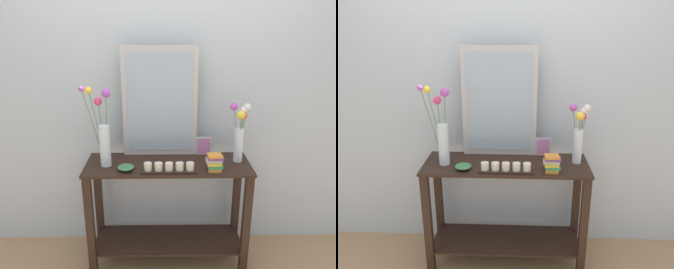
% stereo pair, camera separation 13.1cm
% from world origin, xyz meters
% --- Properties ---
extents(ground_plane, '(7.00, 6.00, 0.02)m').
position_xyz_m(ground_plane, '(0.00, 0.00, -0.01)').
color(ground_plane, '#A87F56').
extents(wall_back, '(6.40, 0.08, 2.70)m').
position_xyz_m(wall_back, '(0.00, 0.34, 1.35)').
color(wall_back, '#B2BCC1').
rests_on(wall_back, ground).
extents(console_table, '(1.22, 0.43, 0.85)m').
position_xyz_m(console_table, '(0.00, 0.00, 0.50)').
color(console_table, black).
rests_on(console_table, ground).
extents(mirror_leaning, '(0.57, 0.03, 0.84)m').
position_xyz_m(mirror_leaning, '(-0.06, 0.18, 1.27)').
color(mirror_leaning, '#B7B2AD').
rests_on(mirror_leaning, console_table).
extents(tall_vase_left, '(0.20, 0.16, 0.60)m').
position_xyz_m(tall_vase_left, '(-0.46, -0.02, 1.10)').
color(tall_vase_left, silver).
rests_on(tall_vase_left, console_table).
extents(vase_right, '(0.17, 0.17, 0.45)m').
position_xyz_m(vase_right, '(0.53, 0.05, 1.09)').
color(vase_right, silver).
rests_on(vase_right, console_table).
extents(candle_tray, '(0.39, 0.09, 0.07)m').
position_xyz_m(candle_tray, '(0.01, -0.14, 0.88)').
color(candle_tray, black).
rests_on(candle_tray, console_table).
extents(picture_frame_small, '(0.12, 0.01, 0.15)m').
position_xyz_m(picture_frame_small, '(0.28, 0.17, 0.93)').
color(picture_frame_small, '#B7B2AD').
rests_on(picture_frame_small, console_table).
extents(decorative_bowl, '(0.12, 0.12, 0.04)m').
position_xyz_m(decorative_bowl, '(-0.30, -0.12, 0.88)').
color(decorative_bowl, '#38703D').
rests_on(decorative_bowl, console_table).
extents(book_stack, '(0.13, 0.10, 0.12)m').
position_xyz_m(book_stack, '(0.33, -0.12, 0.91)').
color(book_stack, orange).
rests_on(book_stack, console_table).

